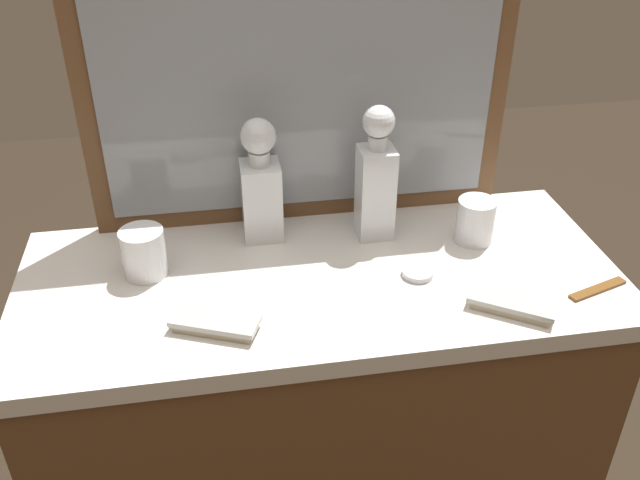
{
  "coord_description": "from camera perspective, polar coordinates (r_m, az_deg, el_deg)",
  "views": [
    {
      "loc": [
        -0.19,
        -1.12,
        1.72
      ],
      "look_at": [
        0.0,
        0.0,
        1.01
      ],
      "focal_mm": 38.72,
      "sensor_mm": 36.0,
      "label": 1
    }
  ],
  "objects": [
    {
      "name": "crystal_decanter_far_right",
      "position": [
        1.46,
        -4.9,
        4.05
      ],
      "size": [
        0.08,
        0.08,
        0.27
      ],
      "color": "white",
      "rests_on": "dresser"
    },
    {
      "name": "silver_brush_rear",
      "position": [
        1.33,
        15.54,
        -5.28
      ],
      "size": [
        0.16,
        0.13,
        0.02
      ],
      "color": "#B7A88C",
      "rests_on": "dresser"
    },
    {
      "name": "dresser",
      "position": [
        1.69,
        0.0,
        -15.77
      ],
      "size": [
        1.2,
        0.52,
        0.93
      ],
      "color": "brown",
      "rests_on": "ground_plane"
    },
    {
      "name": "tortoiseshell_comb",
      "position": [
        1.44,
        21.97,
        -3.78
      ],
      "size": [
        0.13,
        0.06,
        0.01
      ],
      "color": "brown",
      "rests_on": "dresser"
    },
    {
      "name": "crystal_decanter_front",
      "position": [
        1.46,
        4.62,
        4.52
      ],
      "size": [
        0.07,
        0.07,
        0.3
      ],
      "color": "white",
      "rests_on": "dresser"
    },
    {
      "name": "crystal_tumbler_right",
      "position": [
        1.5,
        12.69,
        1.43
      ],
      "size": [
        0.08,
        0.08,
        0.1
      ],
      "color": "white",
      "rests_on": "dresser"
    },
    {
      "name": "dresser_mirror",
      "position": [
        1.46,
        -1.63,
        12.06
      ],
      "size": [
        0.9,
        0.03,
        0.58
      ],
      "color": "brown",
      "rests_on": "dresser"
    },
    {
      "name": "silver_brush_right",
      "position": [
        1.25,
        -8.65,
        -6.84
      ],
      "size": [
        0.17,
        0.12,
        0.02
      ],
      "color": "#B7A88C",
      "rests_on": "dresser"
    },
    {
      "name": "crystal_tumbler_far_right",
      "position": [
        1.4,
        -14.34,
        -1.17
      ],
      "size": [
        0.09,
        0.09,
        0.1
      ],
      "color": "white",
      "rests_on": "dresser"
    },
    {
      "name": "porcelain_dish",
      "position": [
        1.39,
        8.07,
        -2.7
      ],
      "size": [
        0.06,
        0.06,
        0.01
      ],
      "color": "silver",
      "rests_on": "dresser"
    }
  ]
}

